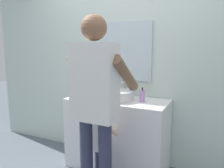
# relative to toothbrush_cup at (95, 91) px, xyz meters

# --- Properties ---
(back_wall) EXTENTS (4.40, 0.10, 2.70)m
(back_wall) POSITION_rel_toothbrush_cup_xyz_m (0.34, 0.25, 0.43)
(back_wall) COLOR silver
(back_wall) RESTS_ON ground
(vanity_cabinet) EXTENTS (1.20, 0.54, 0.87)m
(vanity_cabinet) POSITION_rel_toothbrush_cup_xyz_m (0.34, -0.07, -0.49)
(vanity_cabinet) COLOR white
(vanity_cabinet) RESTS_ON ground
(sink_basin) EXTENTS (0.40, 0.40, 0.11)m
(sink_basin) POSITION_rel_toothbrush_cup_xyz_m (0.34, -0.09, 0.00)
(sink_basin) COLOR silver
(sink_basin) RESTS_ON vanity_cabinet
(faucet) EXTENTS (0.18, 0.14, 0.18)m
(faucet) POSITION_rel_toothbrush_cup_xyz_m (0.34, 0.15, 0.03)
(faucet) COLOR #B7BABF
(faucet) RESTS_ON vanity_cabinet
(toothbrush_cup) EXTENTS (0.07, 0.07, 0.21)m
(toothbrush_cup) POSITION_rel_toothbrush_cup_xyz_m (0.00, 0.00, 0.00)
(toothbrush_cup) COLOR silver
(toothbrush_cup) RESTS_ON vanity_cabinet
(soap_bottle) EXTENTS (0.06, 0.06, 0.17)m
(soap_bottle) POSITION_rel_toothbrush_cup_xyz_m (0.65, -0.05, 0.01)
(soap_bottle) COLOR #B27FC6
(soap_bottle) RESTS_ON vanity_cabinet
(child_toddler) EXTENTS (0.26, 0.26, 0.85)m
(child_toddler) POSITION_rel_toothbrush_cup_xyz_m (0.34, -0.47, -0.42)
(child_toddler) COLOR #2D334C
(child_toddler) RESTS_ON ground
(adult_parent) EXTENTS (0.55, 0.58, 1.78)m
(adult_parent) POSITION_rel_toothbrush_cup_xyz_m (0.41, -0.71, 0.15)
(adult_parent) COLOR #2D334C
(adult_parent) RESTS_ON ground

